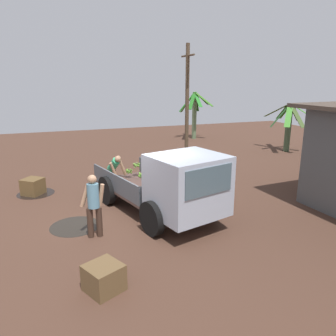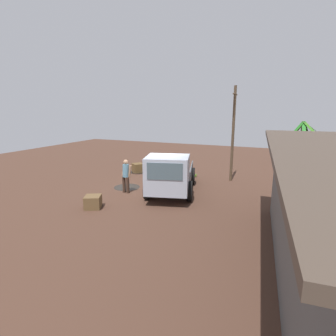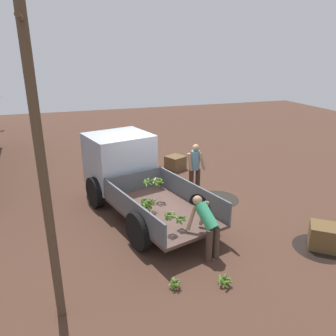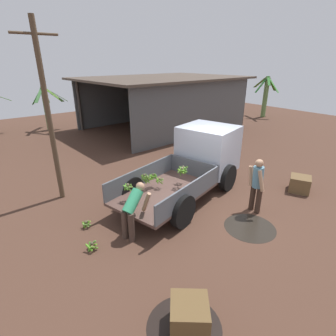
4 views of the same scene
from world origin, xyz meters
name	(u,v)px [view 2 (image 2 of 4)]	position (x,y,z in m)	size (l,w,h in m)	color
ground	(157,192)	(0.00, 0.00, 0.00)	(36.00, 36.00, 0.00)	#492F23
mud_patch_0	(127,187)	(-0.12, -1.79, 0.00)	(1.34, 1.34, 0.01)	black
mud_patch_1	(139,172)	(-3.34, -2.87, 0.00)	(1.26, 1.26, 0.01)	black
cargo_truck	(169,175)	(0.62, 0.91, 1.07)	(5.10, 3.01, 2.02)	brown
utility_pole	(233,133)	(-3.55, 2.95, 2.70)	(1.17, 0.15, 5.20)	#4F3C2B
banana_palm_0	(302,139)	(-11.55, 6.91, 1.70)	(2.52, 2.10, 3.08)	#5D7550
person_foreground_visitor	(126,175)	(0.65, -1.33, 0.90)	(0.37, 0.63, 1.63)	#3C291F
person_worker_loading	(174,165)	(-2.72, -0.19, 0.79)	(0.77, 0.70, 1.34)	#44322A
banana_bunch_on_ground_0	(182,172)	(-3.80, -0.10, 0.13)	(0.28, 0.27, 0.23)	#49422F
banana_bunch_on_ground_1	(195,175)	(-3.56, 0.85, 0.11)	(0.25, 0.25, 0.20)	brown
wooden_crate_0	(138,168)	(-3.30, -2.93, 0.28)	(0.61, 0.61, 0.56)	brown
wooden_crate_1	(93,202)	(2.96, -1.48, 0.26)	(0.63, 0.63, 0.52)	brown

